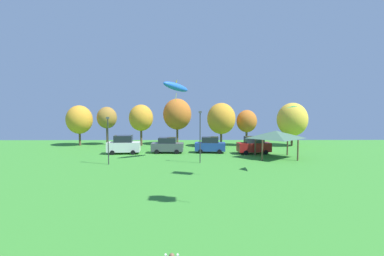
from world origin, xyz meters
TOP-DOWN VIEW (x-y plane):
  - kite_flying_2 at (-2.77, 38.54)m, footprint 3.59×3.56m
  - kite_flying_4 at (8.59, 31.12)m, footprint 1.15×1.61m
  - parked_car_leftmost at (-10.50, 43.30)m, footprint 4.73×2.30m
  - parked_car_second_from_left at (-4.29, 43.99)m, footprint 4.66×2.23m
  - parked_car_third_from_left at (1.93, 44.07)m, footprint 4.50×2.22m
  - parked_car_rightmost_in_row at (8.14, 43.27)m, footprint 4.82×2.42m
  - park_pavilion at (10.27, 39.93)m, footprint 5.78×5.20m
  - light_post_0 at (0.20, 36.44)m, footprint 0.36×0.20m
  - light_post_1 at (-10.58, 35.68)m, footprint 0.36×0.20m
  - treeline_tree_0 at (-19.98, 52.19)m, footprint 4.43×4.43m
  - treeline_tree_1 at (-15.52, 53.16)m, footprint 3.43×3.43m
  - treeline_tree_2 at (-9.36, 51.87)m, footprint 4.08×4.08m
  - treeline_tree_3 at (-3.24, 53.11)m, footprint 4.92×4.92m
  - treeline_tree_4 at (4.19, 50.53)m, footprint 4.71×4.71m
  - treeline_tree_5 at (8.70, 51.91)m, footprint 3.47×3.47m
  - treeline_tree_6 at (16.41, 51.60)m, footprint 5.15×5.15m

SIDE VIEW (x-z plane):
  - parked_car_second_from_left at x=-4.29m, z-range -0.01..2.25m
  - parked_car_third_from_left at x=1.93m, z-range -0.02..2.33m
  - parked_car_rightmost_in_row at x=8.14m, z-range -0.02..2.45m
  - parked_car_leftmost at x=-10.50m, z-range -0.04..2.60m
  - park_pavilion at x=10.27m, z-range 1.28..4.88m
  - light_post_1 at x=-10.58m, z-range 0.39..5.97m
  - light_post_0 at x=0.20m, z-range 0.40..6.64m
  - treeline_tree_5 at x=8.70m, z-range 1.12..7.24m
  - treeline_tree_0 at x=-19.98m, z-range 1.00..7.90m
  - treeline_tree_6 at x=16.41m, z-range 0.83..8.16m
  - treeline_tree_4 at x=4.19m, z-range 1.05..8.35m
  - treeline_tree_1 at x=-15.52m, z-range 1.40..8.04m
  - treeline_tree_2 at x=-9.36m, z-range 1.25..8.28m
  - treeline_tree_3 at x=-3.24m, z-range 1.31..9.38m
  - kite_flying_4 at x=8.59m, z-range 5.94..6.21m
  - kite_flying_2 at x=-2.77m, z-range 7.93..10.53m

